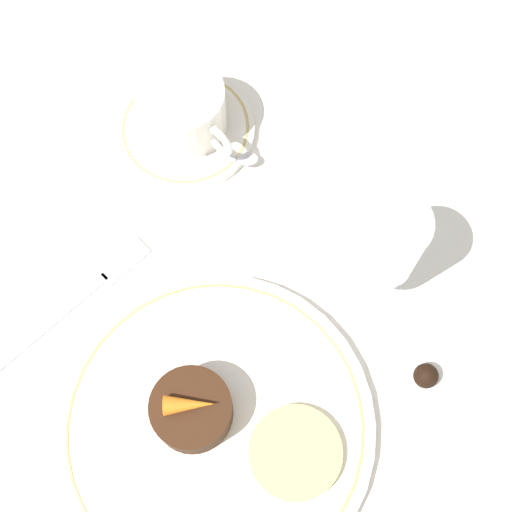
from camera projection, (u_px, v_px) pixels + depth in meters
name	position (u px, v px, depth m)	size (l,w,h in m)	color
ground_plane	(242.00, 381.00, 0.64)	(3.00, 3.00, 0.00)	white
dinner_plate	(216.00, 426.00, 0.61)	(0.27, 0.27, 0.01)	white
saucer	(186.00, 129.00, 0.72)	(0.14, 0.14, 0.01)	white
coffee_cup	(183.00, 109.00, 0.69)	(0.11, 0.09, 0.06)	white
spoon	(213.00, 159.00, 0.70)	(0.09, 0.09, 0.00)	silver
wine_glass	(384.00, 243.00, 0.59)	(0.06, 0.06, 0.13)	silver
fork	(91.00, 288.00, 0.66)	(0.02, 0.18, 0.01)	silver
dessert_cake	(192.00, 410.00, 0.59)	(0.07, 0.07, 0.04)	#381E0F
carrot_garnish	(189.00, 405.00, 0.57)	(0.04, 0.04, 0.02)	orange
pineapple_slice	(295.00, 452.00, 0.59)	(0.08, 0.08, 0.01)	#EFE075
chocolate_truffle	(426.00, 376.00, 0.63)	(0.02, 0.02, 0.02)	black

